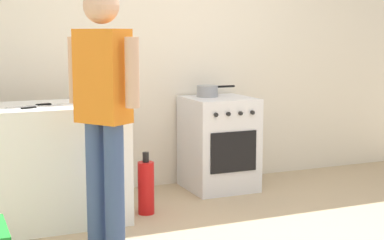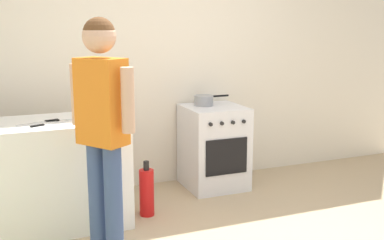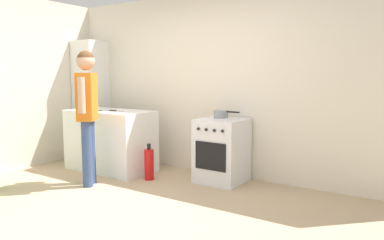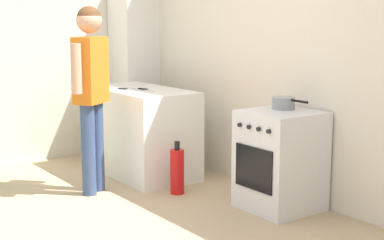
{
  "view_description": "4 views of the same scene",
  "coord_description": "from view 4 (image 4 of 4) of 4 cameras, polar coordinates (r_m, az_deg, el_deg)",
  "views": [
    {
      "loc": [
        -1.98,
        -3.22,
        1.42
      ],
      "look_at": [
        -0.19,
        0.95,
        0.76
      ],
      "focal_mm": 55.0,
      "sensor_mm": 36.0,
      "label": 1
    },
    {
      "loc": [
        -1.67,
        -2.8,
        1.7
      ],
      "look_at": [
        -0.15,
        0.95,
        0.87
      ],
      "focal_mm": 45.0,
      "sensor_mm": 36.0,
      "label": 2
    },
    {
      "loc": [
        2.74,
        -2.74,
        1.44
      ],
      "look_at": [
        0.29,
        0.94,
        0.9
      ],
      "focal_mm": 35.0,
      "sensor_mm": 36.0,
      "label": 3
    },
    {
      "loc": [
        3.88,
        -1.87,
        1.62
      ],
      "look_at": [
        0.1,
        0.83,
        0.82
      ],
      "focal_mm": 55.0,
      "sensor_mm": 36.0,
      "label": 4
    }
  ],
  "objects": [
    {
      "name": "oven_left",
      "position": [
        5.08,
        8.57,
        -3.88
      ],
      "size": [
        0.59,
        0.62,
        0.85
      ],
      "color": "silver",
      "rests_on": "ground"
    },
    {
      "name": "knife_carving",
      "position": [
        6.02,
        -6.0,
        2.95
      ],
      "size": [
        0.32,
        0.16,
        0.01
      ],
      "color": "silver",
      "rests_on": "counter_unit"
    },
    {
      "name": "knife_chef",
      "position": [
        5.97,
        -4.47,
        2.91
      ],
      "size": [
        0.31,
        0.05,
        0.01
      ],
      "color": "silver",
      "rests_on": "counter_unit"
    },
    {
      "name": "counter_unit",
      "position": [
        6.18,
        -5.0,
        -1.12
      ],
      "size": [
        1.3,
        0.7,
        0.9
      ],
      "primitive_type": "cube",
      "color": "white",
      "rests_on": "ground"
    },
    {
      "name": "side_wall_left",
      "position": [
        6.88,
        -16.29,
        6.77
      ],
      "size": [
        0.1,
        3.1,
        2.6
      ],
      "primitive_type": "cube",
      "color": "silver",
      "rests_on": "ground"
    },
    {
      "name": "larder_cabinet",
      "position": [
        7.16,
        -5.63,
        4.82
      ],
      "size": [
        0.48,
        0.44,
        2.0
      ],
      "primitive_type": "cube",
      "color": "white",
      "rests_on": "ground"
    },
    {
      "name": "fire_extinguisher",
      "position": [
        5.5,
        -1.45,
        -4.97
      ],
      "size": [
        0.13,
        0.13,
        0.5
      ],
      "color": "red",
      "rests_on": "ground"
    },
    {
      "name": "pot",
      "position": [
        5.1,
        8.89,
        1.63
      ],
      "size": [
        0.38,
        0.2,
        0.11
      ],
      "color": "gray",
      "rests_on": "oven_left"
    },
    {
      "name": "back_wall",
      "position": [
        5.46,
        9.07,
        6.34
      ],
      "size": [
        6.0,
        0.1,
        2.6
      ],
      "primitive_type": "cube",
      "color": "silver",
      "rests_on": "ground"
    },
    {
      "name": "ground_plane",
      "position": [
        4.61,
        -9.31,
        -10.91
      ],
      "size": [
        8.0,
        8.0,
        0.0
      ],
      "primitive_type": "plane",
      "color": "tan"
    },
    {
      "name": "person",
      "position": [
        5.46,
        -9.78,
        3.7
      ],
      "size": [
        0.36,
        0.49,
        1.73
      ],
      "color": "#384C7A",
      "rests_on": "ground"
    },
    {
      "name": "knife_bread",
      "position": [
        6.12,
        -5.55,
        3.07
      ],
      "size": [
        0.34,
        0.15,
        0.01
      ],
      "color": "silver",
      "rests_on": "counter_unit"
    }
  ]
}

